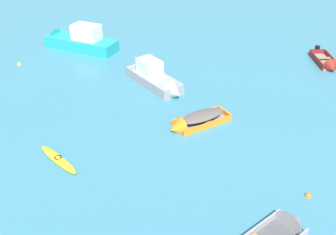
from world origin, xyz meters
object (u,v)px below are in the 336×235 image
motor_launch_turquoise_midfield_left (77,40)px  mooring_buoy_trailing (308,196)px  rowboat_maroon_near_right (328,64)px  motor_launch_grey_outer_right (157,79)px  mooring_buoy_near_foreground (19,64)px  kayak_yellow_distant_center (58,159)px  rowboat_orange_far_left (193,122)px  rowboat_grey_foreground_center (282,231)px

motor_launch_turquoise_midfield_left → mooring_buoy_trailing: motor_launch_turquoise_midfield_left is taller
mooring_buoy_trailing → rowboat_maroon_near_right: bearing=72.5°
motor_launch_grey_outer_right → mooring_buoy_near_foreground: bearing=165.7°
kayak_yellow_distant_center → rowboat_maroon_near_right: size_ratio=0.70×
kayak_yellow_distant_center → motor_launch_turquoise_midfield_left: (-3.47, 15.87, 0.58)m
kayak_yellow_distant_center → motor_launch_turquoise_midfield_left: 16.26m
rowboat_orange_far_left → motor_launch_grey_outer_right: bearing=118.4°
rowboat_orange_far_left → rowboat_maroon_near_right: (10.43, 9.51, -0.10)m
kayak_yellow_distant_center → rowboat_grey_foreground_center: 11.72m
motor_launch_turquoise_midfield_left → mooring_buoy_near_foreground: (-3.71, -3.88, -0.73)m
motor_launch_grey_outer_right → kayak_yellow_distant_center: size_ratio=1.82×
motor_launch_turquoise_midfield_left → rowboat_orange_far_left: motor_launch_turquoise_midfield_left is taller
mooring_buoy_trailing → mooring_buoy_near_foreground: size_ratio=0.99×
kayak_yellow_distant_center → motor_launch_turquoise_midfield_left: motor_launch_turquoise_midfield_left is taller
motor_launch_turquoise_midfield_left → rowboat_orange_far_left: bearing=-48.5°
motor_launch_grey_outer_right → rowboat_grey_foreground_center: (6.70, -13.16, -0.36)m
mooring_buoy_trailing → motor_launch_grey_outer_right: bearing=128.1°
mooring_buoy_trailing → rowboat_orange_far_left: bearing=135.0°
motor_launch_grey_outer_right → mooring_buoy_near_foreground: (-11.46, 2.92, -0.57)m
rowboat_maroon_near_right → mooring_buoy_near_foreground: size_ratio=11.84×
kayak_yellow_distant_center → mooring_buoy_trailing: kayak_yellow_distant_center is taller
motor_launch_grey_outer_right → mooring_buoy_near_foreground: size_ratio=15.14×
motor_launch_grey_outer_right → rowboat_orange_far_left: bearing=-61.6°
kayak_yellow_distant_center → mooring_buoy_near_foreground: 13.98m
motor_launch_grey_outer_right → rowboat_grey_foreground_center: bearing=-63.0°
motor_launch_grey_outer_right → kayak_yellow_distant_center: 10.05m
rowboat_grey_foreground_center → mooring_buoy_near_foreground: (-18.17, 16.07, -0.21)m
kayak_yellow_distant_center → rowboat_maroon_near_right: bearing=37.9°
rowboat_maroon_near_right → motor_launch_grey_outer_right: bearing=-161.2°
kayak_yellow_distant_center → mooring_buoy_trailing: size_ratio=8.40×
motor_launch_grey_outer_right → rowboat_maroon_near_right: (13.15, 4.48, -0.35)m
motor_launch_turquoise_midfield_left → rowboat_grey_foreground_center: motor_launch_turquoise_midfield_left is taller
motor_launch_turquoise_midfield_left → kayak_yellow_distant_center: bearing=-77.7°
rowboat_maroon_near_right → rowboat_grey_foreground_center: bearing=-110.1°
mooring_buoy_trailing → kayak_yellow_distant_center: bearing=172.8°
motor_launch_turquoise_midfield_left → rowboat_maroon_near_right: (20.90, -2.32, -0.51)m
rowboat_grey_foreground_center → mooring_buoy_trailing: rowboat_grey_foreground_center is taller
motor_launch_grey_outer_right → mooring_buoy_trailing: 13.58m
rowboat_orange_far_left → rowboat_maroon_near_right: rowboat_maroon_near_right is taller
rowboat_orange_far_left → mooring_buoy_trailing: bearing=-45.0°
motor_launch_turquoise_midfield_left → rowboat_grey_foreground_center: bearing=-54.1°
motor_launch_turquoise_midfield_left → rowboat_maroon_near_right: motor_launch_turquoise_midfield_left is taller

